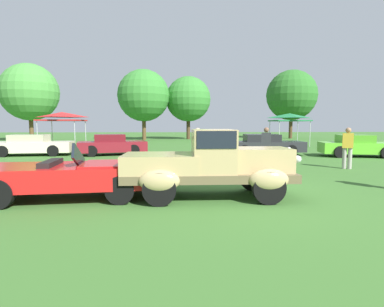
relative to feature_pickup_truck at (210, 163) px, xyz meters
The scene contains 16 objects.
ground_plane 1.20m from the feature_pickup_truck, 25.49° to the left, with size 120.00×120.00×0.00m, color #386628.
feature_pickup_truck is the anchor object (origin of this frame).
neighbor_convertible 3.38m from the feature_pickup_truck, behind, with size 4.36×2.11×1.40m.
show_car_cream 14.14m from the feature_pickup_truck, 130.78° to the left, with size 4.56×2.14×1.22m.
show_car_burgundy 11.73m from the feature_pickup_truck, 113.34° to the left, with size 4.23×2.64×1.22m.
show_car_charcoal 11.27m from the feature_pickup_truck, 67.05° to the left, with size 4.55×1.83×1.22m.
show_car_lime 12.97m from the feature_pickup_truck, 44.25° to the left, with size 4.14×2.45×1.22m.
spectator_near_truck 6.35m from the feature_pickup_truck, 61.04° to the left, with size 0.45×0.35×1.69m.
spectator_between_cars 7.66m from the feature_pickup_truck, 36.55° to the left, with size 0.47×0.40×1.69m.
spectator_by_row 3.65m from the feature_pickup_truck, 90.72° to the left, with size 0.46×0.38×1.69m.
canopy_tent_left_field 18.25m from the feature_pickup_truck, 120.58° to the left, with size 2.86×2.86×2.71m.
canopy_tent_center_field 19.61m from the feature_pickup_truck, 63.95° to the left, with size 2.78×2.78×2.71m.
treeline_far_left 31.69m from the feature_pickup_truck, 121.91° to the left, with size 6.09×6.09×8.28m.
treeline_mid_left 28.59m from the feature_pickup_truck, 99.20° to the left, with size 5.88×5.88×8.00m.
treeline_center 29.49m from the feature_pickup_truck, 88.76° to the left, with size 5.34×5.34×7.46m.
treeline_mid_right 33.80m from the feature_pickup_truck, 65.88° to the left, with size 6.25×6.25×8.56m.
Camera 1 is at (-1.58, -7.83, 1.84)m, focal length 28.50 mm.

